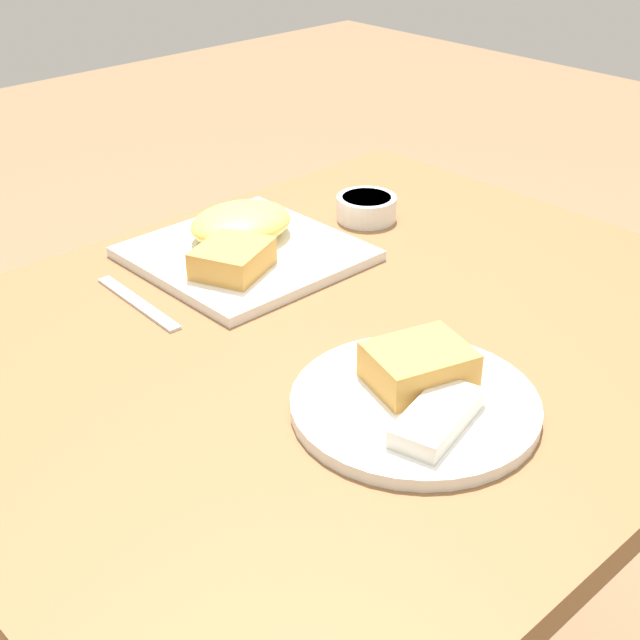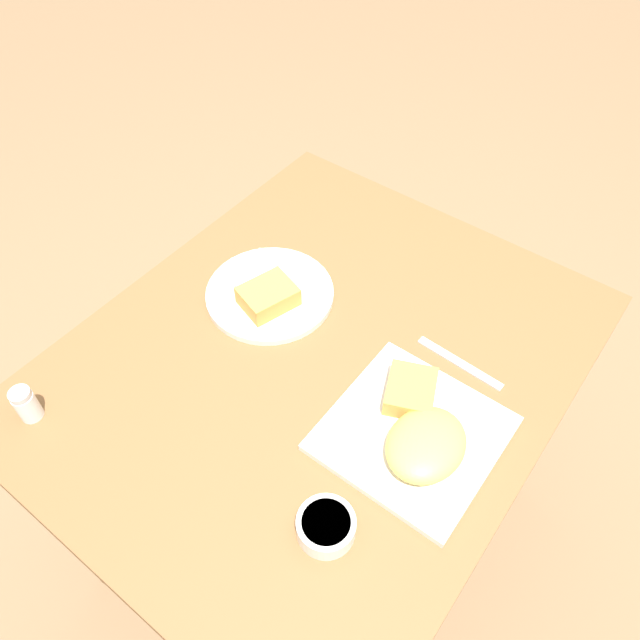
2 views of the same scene
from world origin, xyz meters
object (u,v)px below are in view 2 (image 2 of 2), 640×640
plate_oval_far (268,292)px  salt_shaker (27,405)px  plate_square_near (417,432)px  sauce_ramekin (326,526)px  butter_knife (460,363)px

plate_oval_far → salt_shaker: bearing=162.1°
plate_oval_far → plate_square_near: bearing=-103.5°
plate_square_near → sauce_ramekin: bearing=173.4°
plate_square_near → sauce_ramekin: plate_square_near is taller
sauce_ramekin → salt_shaker: size_ratio=1.30×
salt_shaker → plate_square_near: bearing=-56.9°
plate_square_near → salt_shaker: bearing=123.1°
plate_square_near → plate_oval_far: plate_square_near is taller
salt_shaker → sauce_ramekin: bearing=-75.0°
sauce_ramekin → plate_square_near: bearing=-6.6°
plate_square_near → sauce_ramekin: (-0.22, 0.02, -0.00)m
plate_square_near → butter_knife: 0.18m
plate_oval_far → butter_knife: bearing=-77.5°
plate_square_near → plate_oval_far: bearing=76.5°
sauce_ramekin → salt_shaker: bearing=105.0°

